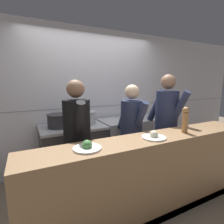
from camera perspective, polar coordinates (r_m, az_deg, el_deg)
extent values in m
plane|color=#7F705B|center=(2.74, 5.37, -26.65)|extent=(14.00, 14.00, 0.00)
cube|color=silver|center=(3.41, -6.19, 4.34)|extent=(8.00, 0.06, 2.60)
cube|color=gray|center=(3.40, -5.95, 1.77)|extent=(8.00, 0.00, 0.01)
cube|color=#38383D|center=(3.10, -12.52, -12.94)|extent=(1.01, 0.70, 0.87)
cube|color=#B7BABF|center=(2.95, -12.85, -4.74)|extent=(1.03, 0.71, 0.04)
cube|color=#B7BABF|center=(2.77, -10.82, -14.21)|extent=(0.91, 0.03, 0.10)
cube|color=#B7BABF|center=(3.53, 6.58, -9.46)|extent=(1.28, 0.65, 0.92)
cube|color=black|center=(3.47, 9.32, -17.31)|extent=(1.25, 0.04, 0.10)
cube|color=#93704C|center=(2.34, 12.64, -19.47)|extent=(2.99, 0.45, 0.98)
cube|color=black|center=(2.46, 15.68, -30.35)|extent=(2.93, 0.04, 0.10)
cylinder|color=#2D2D33|center=(2.87, -17.06, -2.75)|extent=(0.34, 0.34, 0.21)
cylinder|color=#2D2D33|center=(2.85, -17.16, -0.79)|extent=(0.36, 0.36, 0.01)
cylinder|color=#B7BABF|center=(2.99, -7.66, -1.89)|extent=(0.24, 0.24, 0.21)
cylinder|color=#B7BABF|center=(2.97, -7.71, 0.01)|extent=(0.26, 0.26, 0.01)
cone|color=#B7BABF|center=(3.30, 3.28, -1.70)|extent=(0.21, 0.21, 0.09)
cube|color=#B7BABF|center=(3.26, 6.77, -2.66)|extent=(0.28, 0.07, 0.01)
cube|color=black|center=(3.18, 3.60, -2.79)|extent=(0.11, 0.04, 0.02)
cylinder|color=white|center=(1.75, -8.12, -11.65)|extent=(0.28, 0.28, 0.02)
sphere|color=#4C8C47|center=(1.73, -8.15, -10.60)|extent=(0.10, 0.10, 0.10)
cylinder|color=white|center=(2.10, 13.48, -8.08)|extent=(0.28, 0.28, 0.02)
sphere|color=beige|center=(2.09, 13.52, -7.18)|extent=(0.10, 0.10, 0.10)
cylinder|color=#AD7A47|center=(2.43, 22.72, -3.18)|extent=(0.07, 0.07, 0.26)
sphere|color=#AD7A47|center=(2.40, 22.98, 0.63)|extent=(0.08, 0.08, 0.08)
cube|color=black|center=(2.49, -10.83, -20.20)|extent=(0.30, 0.21, 0.77)
cylinder|color=black|center=(2.22, -11.42, -4.23)|extent=(0.37, 0.37, 0.64)
sphere|color=#8C664C|center=(2.16, -11.83, 7.44)|extent=(0.22, 0.22, 0.22)
cylinder|color=black|center=(2.40, -12.29, -1.39)|extent=(0.13, 0.33, 0.53)
cylinder|color=black|center=(2.01, -10.53, -3.47)|extent=(0.13, 0.33, 0.53)
cube|color=black|center=(2.84, 6.11, -16.39)|extent=(0.29, 0.20, 0.74)
cylinder|color=#262D4C|center=(2.61, 6.38, -2.94)|extent=(0.35, 0.35, 0.61)
sphere|color=beige|center=(2.55, 6.57, 6.57)|extent=(0.21, 0.21, 0.21)
cylinder|color=#262D4C|center=(2.75, 4.00, -0.73)|extent=(0.12, 0.31, 0.51)
cylinder|color=#262D4C|center=(2.45, 9.12, -2.13)|extent=(0.12, 0.31, 0.51)
cube|color=black|center=(3.13, 16.67, -13.45)|extent=(0.33, 0.25, 0.81)
cylinder|color=#262D4C|center=(2.93, 17.39, 0.05)|extent=(0.42, 0.42, 0.67)
sphere|color=#8C664C|center=(2.89, 17.88, 9.36)|extent=(0.23, 0.23, 0.23)
cylinder|color=#262D4C|center=(3.04, 14.22, 2.05)|extent=(0.17, 0.35, 0.56)
cylinder|color=#262D4C|center=(2.80, 20.98, 1.07)|extent=(0.17, 0.35, 0.56)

